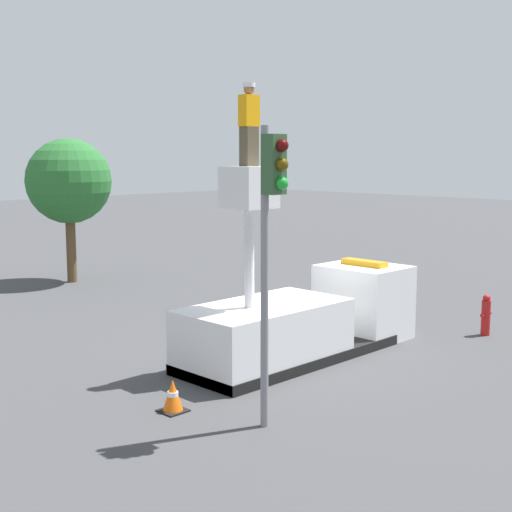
{
  "coord_description": "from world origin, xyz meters",
  "views": [
    {
      "loc": [
        -12.13,
        -10.95,
        4.78
      ],
      "look_at": [
        -2.41,
        -1.26,
        2.82
      ],
      "focal_mm": 50.0,
      "sensor_mm": 36.0,
      "label": 1
    }
  ],
  "objects_px": {
    "traffic_light_pole": "(271,217)",
    "tree_left_bg": "(69,182)",
    "fire_hydrant": "(486,315)",
    "bucket_truck": "(301,321)",
    "traffic_cone_rear": "(173,396)",
    "worker": "(249,125)"
  },
  "relations": [
    {
      "from": "traffic_light_pole",
      "to": "tree_left_bg",
      "type": "xyz_separation_m",
      "value": [
        5.21,
        15.37,
        0.04
      ]
    },
    {
      "from": "fire_hydrant",
      "to": "tree_left_bg",
      "type": "distance_m",
      "value": 15.67
    },
    {
      "from": "bucket_truck",
      "to": "traffic_light_pole",
      "type": "bearing_deg",
      "value": -145.29
    },
    {
      "from": "bucket_truck",
      "to": "fire_hydrant",
      "type": "bearing_deg",
      "value": -24.18
    },
    {
      "from": "fire_hydrant",
      "to": "tree_left_bg",
      "type": "height_order",
      "value": "tree_left_bg"
    },
    {
      "from": "bucket_truck",
      "to": "traffic_cone_rear",
      "type": "relative_size",
      "value": 10.64
    },
    {
      "from": "traffic_cone_rear",
      "to": "bucket_truck",
      "type": "bearing_deg",
      "value": 10.0
    },
    {
      "from": "tree_left_bg",
      "to": "bucket_truck",
      "type": "bearing_deg",
      "value": -96.16
    },
    {
      "from": "traffic_cone_rear",
      "to": "tree_left_bg",
      "type": "relative_size",
      "value": 0.12
    },
    {
      "from": "traffic_light_pole",
      "to": "fire_hydrant",
      "type": "height_order",
      "value": "traffic_light_pole"
    },
    {
      "from": "bucket_truck",
      "to": "tree_left_bg",
      "type": "distance_m",
      "value": 13.11
    },
    {
      "from": "bucket_truck",
      "to": "traffic_cone_rear",
      "type": "height_order",
      "value": "bucket_truck"
    },
    {
      "from": "worker",
      "to": "tree_left_bg",
      "type": "distance_m",
      "value": 13.18
    },
    {
      "from": "traffic_cone_rear",
      "to": "fire_hydrant",
      "type": "bearing_deg",
      "value": -8.49
    },
    {
      "from": "worker",
      "to": "tree_left_bg",
      "type": "bearing_deg",
      "value": 76.27
    },
    {
      "from": "bucket_truck",
      "to": "worker",
      "type": "bearing_deg",
      "value": 180.0
    },
    {
      "from": "fire_hydrant",
      "to": "bucket_truck",
      "type": "bearing_deg",
      "value": 155.82
    },
    {
      "from": "traffic_cone_rear",
      "to": "tree_left_bg",
      "type": "xyz_separation_m",
      "value": [
        5.91,
        13.51,
        3.48
      ]
    },
    {
      "from": "bucket_truck",
      "to": "traffic_light_pole",
      "type": "xyz_separation_m",
      "value": [
        -3.84,
        -2.66,
        2.88
      ]
    },
    {
      "from": "worker",
      "to": "traffic_light_pole",
      "type": "height_order",
      "value": "worker"
    },
    {
      "from": "worker",
      "to": "tree_left_bg",
      "type": "xyz_separation_m",
      "value": [
        3.11,
        12.71,
        -1.64
      ]
    },
    {
      "from": "fire_hydrant",
      "to": "worker",
      "type": "bearing_deg",
      "value": 161.63
    }
  ]
}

